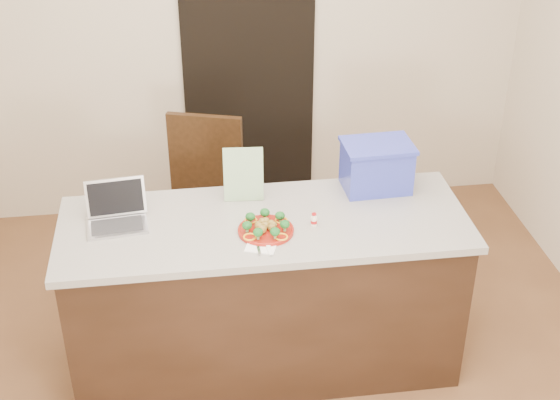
{
  "coord_description": "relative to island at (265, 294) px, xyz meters",
  "views": [
    {
      "loc": [
        -0.37,
        -3.03,
        3.01
      ],
      "look_at": [
        0.07,
        0.2,
        1.07
      ],
      "focal_mm": 50.0,
      "sensor_mm": 36.0,
      "label": 1
    }
  ],
  "objects": [
    {
      "name": "ground",
      "position": [
        0.0,
        -0.25,
        -0.46
      ],
      "size": [
        4.0,
        4.0,
        0.0
      ],
      "primitive_type": "plane",
      "color": "brown",
      "rests_on": "ground"
    },
    {
      "name": "room_shell",
      "position": [
        0.0,
        -0.25,
        1.16
      ],
      "size": [
        4.0,
        4.0,
        4.0
      ],
      "color": "white",
      "rests_on": "ground"
    },
    {
      "name": "doorway",
      "position": [
        0.1,
        1.73,
        0.54
      ],
      "size": [
        0.9,
        0.02,
        2.0
      ],
      "primitive_type": "cube",
      "color": "black",
      "rests_on": "ground"
    },
    {
      "name": "island",
      "position": [
        0.0,
        0.0,
        0.0
      ],
      "size": [
        2.06,
        0.76,
        0.92
      ],
      "color": "black",
      "rests_on": "ground"
    },
    {
      "name": "plate",
      "position": [
        -0.01,
        -0.1,
        0.47
      ],
      "size": [
        0.28,
        0.28,
        0.02
      ],
      "rotation": [
        0.0,
        0.0,
        0.3
      ],
      "color": "maroon",
      "rests_on": "island"
    },
    {
      "name": "meatballs",
      "position": [
        -0.01,
        -0.1,
        0.49
      ],
      "size": [
        0.11,
        0.1,
        0.04
      ],
      "color": "olive",
      "rests_on": "plate"
    },
    {
      "name": "broccoli",
      "position": [
        -0.01,
        -0.1,
        0.51
      ],
      "size": [
        0.23,
        0.23,
        0.04
      ],
      "color": "#12461A",
      "rests_on": "plate"
    },
    {
      "name": "pepper_rings",
      "position": [
        -0.01,
        -0.1,
        0.48
      ],
      "size": [
        0.24,
        0.24,
        0.01
      ],
      "color": "orange",
      "rests_on": "plate"
    },
    {
      "name": "napkin",
      "position": [
        -0.04,
        -0.21,
        0.46
      ],
      "size": [
        0.18,
        0.18,
        0.01
      ],
      "primitive_type": "cube",
      "rotation": [
        0.0,
        0.0,
        -0.32
      ],
      "color": "white",
      "rests_on": "island"
    },
    {
      "name": "fork",
      "position": [
        -0.06,
        -0.2,
        0.47
      ],
      "size": [
        0.03,
        0.17,
        0.0
      ],
      "rotation": [
        0.0,
        0.0,
        0.01
      ],
      "color": "silver",
      "rests_on": "napkin"
    },
    {
      "name": "knife",
      "position": [
        -0.01,
        -0.23,
        0.47
      ],
      "size": [
        0.03,
        0.22,
        0.01
      ],
      "rotation": [
        0.0,
        0.0,
        0.07
      ],
      "color": "white",
      "rests_on": "napkin"
    },
    {
      "name": "yogurt_bottle",
      "position": [
        0.24,
        -0.07,
        0.49
      ],
      "size": [
        0.03,
        0.03,
        0.07
      ],
      "rotation": [
        0.0,
        0.0,
        0.17
      ],
      "color": "white",
      "rests_on": "island"
    },
    {
      "name": "laptop",
      "position": [
        -0.73,
        0.09,
        0.51
      ],
      "size": [
        0.31,
        0.26,
        0.21
      ],
      "rotation": [
        0.0,
        0.0,
        0.1
      ],
      "color": "#B4B3B8",
      "rests_on": "island"
    },
    {
      "name": "leaflet",
      "position": [
        -0.08,
        0.23,
        0.6
      ],
      "size": [
        0.21,
        0.06,
        0.29
      ],
      "primitive_type": "cube",
      "rotation": [
        -0.14,
        0.0,
        -0.08
      ],
      "color": "silver",
      "rests_on": "island"
    },
    {
      "name": "blue_box",
      "position": [
        0.63,
        0.25,
        0.59
      ],
      "size": [
        0.37,
        0.28,
        0.26
      ],
      "rotation": [
        0.0,
        0.0,
        0.04
      ],
      "color": "#303AAF",
      "rests_on": "island"
    },
    {
      "name": "chair",
      "position": [
        -0.25,
        0.91,
        0.13
      ],
      "size": [
        0.58,
        0.59,
        1.05
      ],
      "rotation": [
        0.0,
        0.0,
        -0.3
      ],
      "color": "#382110",
      "rests_on": "ground"
    }
  ]
}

